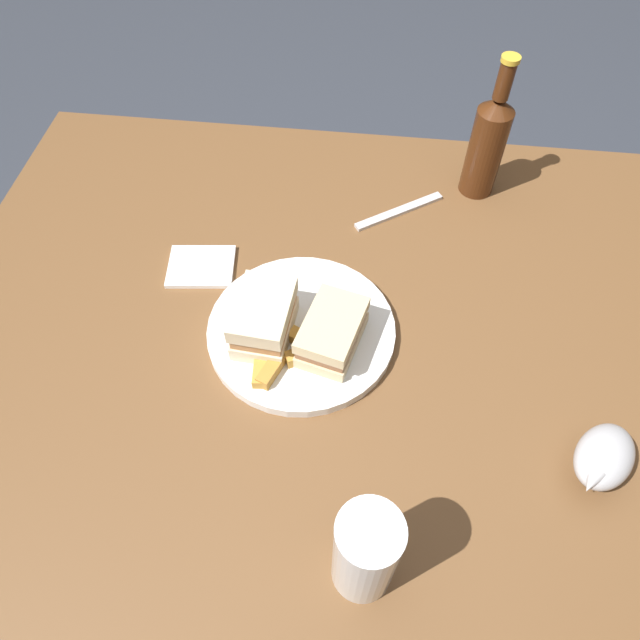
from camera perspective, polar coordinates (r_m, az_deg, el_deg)
name	(u,v)px	position (r m, az deg, el deg)	size (l,w,h in m)	color
ground_plane	(331,493)	(1.58, 1.09, -16.40)	(6.00, 6.00, 0.00)	#333842
dining_table	(334,431)	(1.24, 1.36, -10.69)	(1.30, 0.99, 0.74)	brown
plate	(301,331)	(0.91, -1.82, -1.03)	(0.29, 0.29, 0.02)	white
sandwich_half_left	(264,319)	(0.87, -5.46, 0.12)	(0.09, 0.12, 0.07)	beige
sandwich_half_right	(332,332)	(0.86, 1.17, -1.20)	(0.10, 0.13, 0.06)	beige
potato_wedge_front	(271,371)	(0.85, -4.78, -4.91)	(0.05, 0.02, 0.02)	#B77F33
potato_wedge_middle	(260,371)	(0.85, -5.85, -4.92)	(0.05, 0.02, 0.02)	gold
potato_wedge_back	(327,355)	(0.86, 0.72, -3.46)	(0.04, 0.02, 0.02)	#AD702D
potato_wedge_left_edge	(306,341)	(0.88, -1.34, -2.02)	(0.06, 0.02, 0.02)	gold
potato_wedge_right_edge	(318,346)	(0.87, -0.19, -2.53)	(0.05, 0.02, 0.02)	#B77F33
potato_wedge_stray	(304,354)	(0.86, -1.57, -3.36)	(0.06, 0.02, 0.02)	gold
pint_glass	(365,556)	(0.70, 4.39, -21.84)	(0.07, 0.07, 0.17)	white
gravy_boat	(603,458)	(0.86, 25.79, -11.94)	(0.11, 0.12, 0.07)	#B7B7BC
cider_bottle	(488,143)	(1.11, 15.94, 16.21)	(0.06, 0.06, 0.26)	#47230F
napkin	(201,266)	(1.02, -11.46, 5.11)	(0.11, 0.09, 0.01)	white
fork	(399,211)	(1.10, 7.69, 10.41)	(0.18, 0.02, 0.01)	silver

